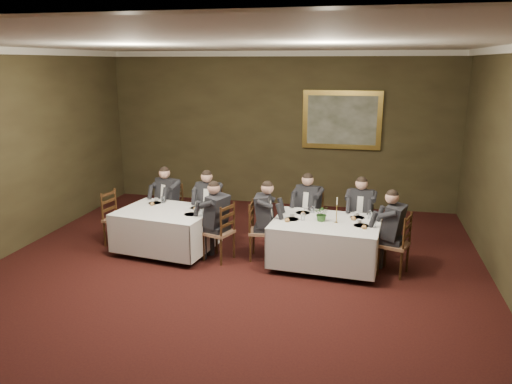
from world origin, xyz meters
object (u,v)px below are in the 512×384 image
at_px(diner_sec_endright, 218,231).
at_px(chair_sec_endleft, 119,230).
at_px(diner_main_backleft, 308,218).
at_px(chair_sec_backleft, 170,220).
at_px(diner_main_endleft, 262,230).
at_px(painting, 342,120).
at_px(diner_main_backright, 360,223).
at_px(candlestick, 337,213).
at_px(diner_main_endright, 394,243).
at_px(chair_sec_backright, 210,225).
at_px(diner_sec_backright, 209,214).
at_px(centerpiece, 322,213).
at_px(table_second, 167,227).
at_px(chair_main_endleft, 262,242).
at_px(diner_sec_backleft, 169,209).
at_px(chair_main_backleft, 308,230).
at_px(table_main, 326,240).
at_px(chair_main_endright, 394,257).
at_px(chair_main_backright, 359,235).
at_px(chair_sec_endright, 219,244).

relative_size(diner_sec_endright, chair_sec_endleft, 1.35).
bearing_deg(diner_main_backleft, chair_sec_backleft, 17.71).
bearing_deg(diner_main_backleft, diner_main_endleft, 67.72).
distance_m(chair_sec_endleft, painting, 5.32).
distance_m(diner_main_backleft, chair_sec_endleft, 3.48).
distance_m(diner_main_backright, candlestick, 1.02).
height_order(diner_main_endright, chair_sec_backright, diner_main_endright).
bearing_deg(diner_sec_backright, centerpiece, 162.33).
distance_m(diner_main_endright, painting, 4.01).
xyz_separation_m(diner_main_endleft, chair_sec_backleft, (-2.01, 0.81, -0.23)).
bearing_deg(table_second, painting, 51.33).
height_order(chair_main_endleft, painting, painting).
relative_size(diner_sec_backleft, candlestick, 3.13).
xyz_separation_m(diner_sec_endright, centerpiece, (1.71, 0.14, 0.39)).
bearing_deg(table_second, chair_main_backleft, 20.73).
xyz_separation_m(chair_sec_backright, diner_sec_backright, (-0.00, -0.01, 0.23)).
height_order(table_main, diner_main_backleft, diner_main_backleft).
bearing_deg(diner_main_endleft, chair_main_backleft, 135.43).
distance_m(chair_main_endright, chair_sec_backright, 3.42).
bearing_deg(candlestick, painting, 92.62).
distance_m(chair_main_backright, diner_sec_backleft, 3.62).
bearing_deg(painting, chair_main_endright, -73.11).
relative_size(chair_main_endright, diner_sec_endright, 0.74).
distance_m(diner_sec_backleft, diner_sec_backright, 0.86).
xyz_separation_m(table_second, chair_sec_endright, (1.00, -0.15, -0.17)).
bearing_deg(chair_main_endleft, diner_main_backleft, 134.76).
height_order(chair_main_backleft, chair_main_backright, same).
bearing_deg(table_second, centerpiece, -0.22).
xyz_separation_m(diner_main_backleft, chair_sec_endleft, (-3.39, -0.74, -0.23)).
bearing_deg(diner_main_backleft, chair_main_backleft, -90.00).
height_order(chair_sec_backright, diner_sec_backright, diner_sec_backright).
height_order(table_main, chair_sec_endleft, chair_sec_endleft).
relative_size(chair_main_backleft, chair_main_endright, 1.00).
relative_size(diner_main_endright, chair_sec_endleft, 1.35).
height_order(chair_sec_endleft, painting, painting).
distance_m(diner_main_endleft, diner_sec_endright, 0.74).
distance_m(diner_main_endleft, chair_sec_backleft, 2.17).
distance_m(diner_main_backleft, chair_main_backright, 0.95).
distance_m(diner_sec_backleft, chair_sec_backright, 0.89).
bearing_deg(chair_sec_endright, chair_main_endright, -70.35).
bearing_deg(painting, diner_main_endright, -73.25).
relative_size(table_second, diner_sec_endright, 1.32).
distance_m(chair_main_endleft, centerpiece, 1.19).
bearing_deg(candlestick, diner_main_backright, 66.78).
height_order(chair_sec_backleft, chair_sec_backright, same).
relative_size(chair_main_backleft, painting, 0.58).
relative_size(chair_main_backleft, diner_sec_endright, 0.74).
bearing_deg(diner_main_backright, chair_sec_backleft, 4.53).
xyz_separation_m(table_second, diner_sec_backleft, (-0.31, 0.87, 0.06)).
height_order(table_second, candlestick, candlestick).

